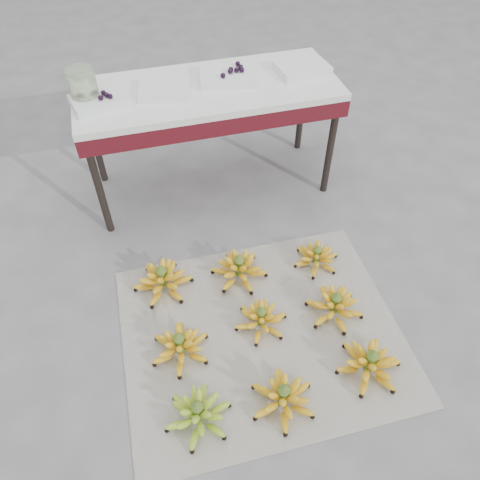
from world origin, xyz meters
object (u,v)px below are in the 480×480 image
object	(u,v)px
newspaper_mat	(262,333)
bunch_back_left	(163,280)
bunch_mid_right	(335,306)
tray_far_left	(99,100)
vendor_table	(208,99)
tray_far_right	(302,68)
glass_jar	(83,87)
bunch_back_right	(316,257)
tray_right	(228,76)
bunch_mid_left	(180,346)
bunch_front_left	(198,414)
tray_left	(165,90)
bunch_mid_center	(261,319)
bunch_front_right	(369,364)
bunch_front_center	(283,398)
bunch_back_center	(239,269)

from	to	relation	value
newspaper_mat	bunch_back_left	world-z (taller)	bunch_back_left
bunch_back_left	bunch_mid_right	bearing A→B (deg)	-20.54
tray_far_left	vendor_table	bearing A→B (deg)	3.60
tray_far_right	glass_jar	distance (m)	1.12
bunch_back_right	tray_right	world-z (taller)	tray_right
bunch_mid_left	tray_far_left	size ratio (longest dim) A/B	1.00
bunch_front_left	bunch_back_right	xyz separation A→B (m)	(0.75, 0.64, -0.01)
tray_left	glass_jar	world-z (taller)	glass_jar
tray_left	glass_jar	distance (m)	0.39
bunch_mid_center	bunch_back_left	bearing A→B (deg)	138.14
bunch_front_right	bunch_mid_left	xyz separation A→B (m)	(-0.76, 0.30, -0.00)
bunch_front_center	bunch_back_right	xyz separation A→B (m)	(0.41, 0.67, -0.01)
bunch_back_center	bunch_mid_center	bearing A→B (deg)	-102.13
bunch_front_left	bunch_back_center	xyz separation A→B (m)	(0.35, 0.66, 0.00)
bunch_back_right	tray_right	size ratio (longest dim) A/B	0.92
newspaper_mat	bunch_mid_left	world-z (taller)	bunch_mid_left
glass_jar	tray_far_right	bearing A→B (deg)	0.74
bunch_mid_center	bunch_back_center	xyz separation A→B (m)	(-0.02, 0.31, 0.01)
bunch_front_left	bunch_back_left	bearing A→B (deg)	94.53
bunch_front_right	bunch_back_center	bearing A→B (deg)	131.51
bunch_back_center	tray_far_right	bearing A→B (deg)	37.93
bunch_back_center	glass_jar	bearing A→B (deg)	111.46
bunch_front_center	glass_jar	size ratio (longest dim) A/B	1.59
bunch_front_left	bunch_mid_right	distance (m)	0.79
tray_far_right	vendor_table	bearing A→B (deg)	-178.52
bunch_mid_center	tray_left	bearing A→B (deg)	99.63
bunch_front_left	bunch_mid_center	xyz separation A→B (m)	(0.37, 0.36, -0.01)
newspaper_mat	bunch_front_right	distance (m)	0.49
newspaper_mat	bunch_front_center	bearing A→B (deg)	-93.23
bunch_mid_center	vendor_table	distance (m)	1.17
bunch_front_center	tray_far_left	bearing A→B (deg)	109.20
newspaper_mat	tray_far_left	world-z (taller)	tray_far_left
bunch_back_right	tray_left	xyz separation A→B (m)	(-0.59, 0.75, 0.62)
bunch_back_left	tray_far_right	xyz separation A→B (m)	(0.93, 0.73, 0.61)
bunch_back_right	tray_far_left	bearing A→B (deg)	157.24
bunch_front_right	tray_right	xyz separation A→B (m)	(-0.24, 1.42, 0.61)
bunch_front_center	bunch_back_left	bearing A→B (deg)	116.79
bunch_back_right	bunch_mid_right	bearing A→B (deg)	-80.05
bunch_front_center	bunch_mid_center	world-z (taller)	bunch_front_center
tray_far_left	tray_right	xyz separation A→B (m)	(0.66, 0.06, 0.00)
newspaper_mat	bunch_front_right	world-z (taller)	bunch_front_right
bunch_front_right	vendor_table	distance (m)	1.53
bunch_mid_right	tray_left	world-z (taller)	tray_left
tray_right	bunch_back_center	bearing A→B (deg)	-101.01
bunch_mid_right	vendor_table	bearing A→B (deg)	87.01
bunch_front_left	bunch_mid_right	bearing A→B (deg)	26.97
vendor_table	tray_far_left	bearing A→B (deg)	-176.40
bunch_mid_left	bunch_back_right	world-z (taller)	bunch_mid_left
bunch_mid_right	tray_far_right	world-z (taller)	tray_far_right
bunch_back_center	tray_far_left	xyz separation A→B (m)	(-0.51, 0.71, 0.61)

